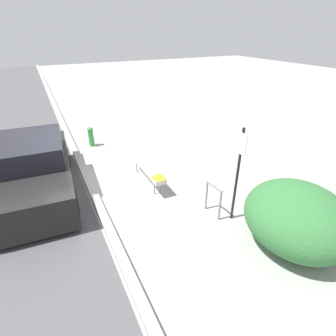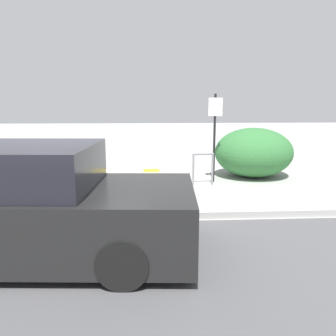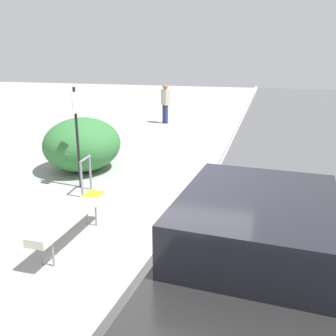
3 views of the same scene
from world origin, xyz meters
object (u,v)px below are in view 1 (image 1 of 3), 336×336
(bike_rack, at_px, (213,197))
(bench, at_px, (147,167))
(fire_hydrant, at_px, (91,136))
(sign_post, at_px, (238,168))
(parked_car_near, at_px, (34,170))

(bike_rack, bearing_deg, bench, -158.78)
(fire_hydrant, bearing_deg, bike_rack, 17.27)
(sign_post, xyz_separation_m, parked_car_near, (-3.35, -4.10, -0.70))
(fire_hydrant, relative_size, parked_car_near, 0.17)
(sign_post, height_order, parked_car_near, sign_post)
(bench, relative_size, bike_rack, 2.43)
(sign_post, height_order, fire_hydrant, sign_post)
(bench, xyz_separation_m, parked_car_near, (-0.88, -2.95, 0.19))
(bike_rack, xyz_separation_m, parked_car_near, (-3.01, -3.77, 0.18))
(sign_post, distance_m, fire_hydrant, 6.36)
(bike_rack, bearing_deg, parked_car_near, -128.59)
(bike_rack, bearing_deg, sign_post, 43.46)
(bench, xyz_separation_m, fire_hydrant, (-3.47, -0.91, -0.08))
(bench, distance_m, parked_car_near, 3.08)
(bench, height_order, bike_rack, bike_rack)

